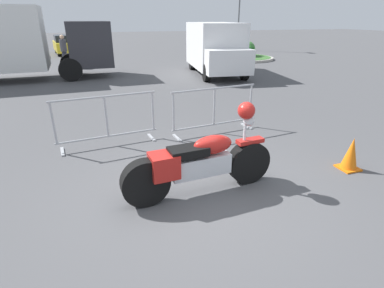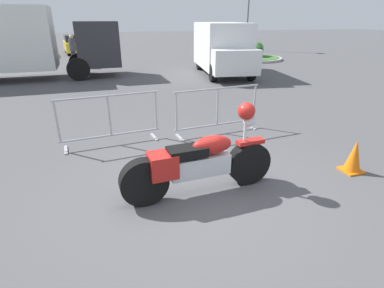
{
  "view_description": "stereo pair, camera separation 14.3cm",
  "coord_description": "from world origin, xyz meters",
  "px_view_note": "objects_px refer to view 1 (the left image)",
  "views": [
    {
      "loc": [
        -1.35,
        -3.71,
        2.5
      ],
      "look_at": [
        0.05,
        0.45,
        0.65
      ],
      "focal_mm": 28.0,
      "sensor_mm": 36.0,
      "label": 1
    },
    {
      "loc": [
        -1.21,
        -3.76,
        2.5
      ],
      "look_at": [
        0.05,
        0.45,
        0.65
      ],
      "focal_mm": 28.0,
      "sensor_mm": 36.0,
      "label": 2
    }
  ],
  "objects_px": {
    "pedestrian": "(64,50)",
    "street_lamp": "(240,2)",
    "crowd_barrier_near": "(107,120)",
    "parked_car_silver": "(21,46)",
    "delivery_van": "(215,47)",
    "box_truck": "(2,41)",
    "traffic_cone": "(351,154)",
    "parked_car_yellow": "(66,45)",
    "motorcycle": "(200,162)",
    "crowd_barrier_far": "(214,110)"
  },
  "relations": [
    {
      "from": "crowd_barrier_far",
      "to": "pedestrian",
      "type": "height_order",
      "value": "pedestrian"
    },
    {
      "from": "crowd_barrier_far",
      "to": "street_lamp",
      "type": "relative_size",
      "value": 0.37
    },
    {
      "from": "parked_car_silver",
      "to": "pedestrian",
      "type": "height_order",
      "value": "pedestrian"
    },
    {
      "from": "motorcycle",
      "to": "street_lamp",
      "type": "height_order",
      "value": "street_lamp"
    },
    {
      "from": "motorcycle",
      "to": "street_lamp",
      "type": "relative_size",
      "value": 0.42
    },
    {
      "from": "crowd_barrier_far",
      "to": "delivery_van",
      "type": "bearing_deg",
      "value": 67.34
    },
    {
      "from": "pedestrian",
      "to": "box_truck",
      "type": "bearing_deg",
      "value": -175.31
    },
    {
      "from": "street_lamp",
      "to": "crowd_barrier_near",
      "type": "bearing_deg",
      "value": -123.69
    },
    {
      "from": "box_truck",
      "to": "delivery_van",
      "type": "distance_m",
      "value": 9.1
    },
    {
      "from": "crowd_barrier_near",
      "to": "parked_car_silver",
      "type": "distance_m",
      "value": 19.03
    },
    {
      "from": "box_truck",
      "to": "pedestrian",
      "type": "relative_size",
      "value": 4.59
    },
    {
      "from": "box_truck",
      "to": "delivery_van",
      "type": "bearing_deg",
      "value": -8.44
    },
    {
      "from": "traffic_cone",
      "to": "parked_car_yellow",
      "type": "bearing_deg",
      "value": 104.71
    },
    {
      "from": "motorcycle",
      "to": "box_truck",
      "type": "distance_m",
      "value": 12.01
    },
    {
      "from": "street_lamp",
      "to": "delivery_van",
      "type": "bearing_deg",
      "value": -121.6
    },
    {
      "from": "motorcycle",
      "to": "crowd_barrier_near",
      "type": "relative_size",
      "value": 1.15
    },
    {
      "from": "motorcycle",
      "to": "crowd_barrier_far",
      "type": "relative_size",
      "value": 1.15
    },
    {
      "from": "delivery_van",
      "to": "parked_car_silver",
      "type": "xyz_separation_m",
      "value": [
        -10.16,
        10.93,
        -0.52
      ]
    },
    {
      "from": "traffic_cone",
      "to": "parked_car_silver",
      "type": "bearing_deg",
      "value": 112.31
    },
    {
      "from": "crowd_barrier_near",
      "to": "pedestrian",
      "type": "bearing_deg",
      "value": 96.71
    },
    {
      "from": "crowd_barrier_near",
      "to": "pedestrian",
      "type": "xyz_separation_m",
      "value": [
        -1.4,
        11.92,
        0.37
      ]
    },
    {
      "from": "crowd_barrier_far",
      "to": "parked_car_yellow",
      "type": "distance_m",
      "value": 19.35
    },
    {
      "from": "motorcycle",
      "to": "parked_car_silver",
      "type": "bearing_deg",
      "value": 101.47
    },
    {
      "from": "crowd_barrier_near",
      "to": "parked_car_yellow",
      "type": "height_order",
      "value": "parked_car_yellow"
    },
    {
      "from": "crowd_barrier_near",
      "to": "street_lamp",
      "type": "bearing_deg",
      "value": 56.31
    },
    {
      "from": "parked_car_yellow",
      "to": "street_lamp",
      "type": "bearing_deg",
      "value": -102.98
    },
    {
      "from": "crowd_barrier_far",
      "to": "parked_car_yellow",
      "type": "bearing_deg",
      "value": 102.04
    },
    {
      "from": "crowd_barrier_far",
      "to": "parked_car_silver",
      "type": "xyz_separation_m",
      "value": [
        -7.01,
        18.47,
        0.17
      ]
    },
    {
      "from": "delivery_van",
      "to": "parked_car_silver",
      "type": "relative_size",
      "value": 1.19
    },
    {
      "from": "parked_car_silver",
      "to": "street_lamp",
      "type": "height_order",
      "value": "street_lamp"
    },
    {
      "from": "pedestrian",
      "to": "street_lamp",
      "type": "bearing_deg",
      "value": -29.33
    },
    {
      "from": "crowd_barrier_far",
      "to": "traffic_cone",
      "type": "relative_size",
      "value": 3.56
    },
    {
      "from": "crowd_barrier_near",
      "to": "delivery_van",
      "type": "bearing_deg",
      "value": 53.64
    },
    {
      "from": "pedestrian",
      "to": "crowd_barrier_near",
      "type": "bearing_deg",
      "value": -136.41
    },
    {
      "from": "crowd_barrier_near",
      "to": "parked_car_yellow",
      "type": "distance_m",
      "value": 18.99
    },
    {
      "from": "motorcycle",
      "to": "parked_car_yellow",
      "type": "height_order",
      "value": "same"
    },
    {
      "from": "crowd_barrier_far",
      "to": "street_lamp",
      "type": "distance_m",
      "value": 20.36
    },
    {
      "from": "street_lamp",
      "to": "box_truck",
      "type": "bearing_deg",
      "value": -149.18
    },
    {
      "from": "motorcycle",
      "to": "crowd_barrier_near",
      "type": "bearing_deg",
      "value": 112.67
    },
    {
      "from": "crowd_barrier_near",
      "to": "parked_car_yellow",
      "type": "bearing_deg",
      "value": 94.93
    },
    {
      "from": "parked_car_yellow",
      "to": "pedestrian",
      "type": "xyz_separation_m",
      "value": [
        0.23,
        -7.0,
        0.23
      ]
    },
    {
      "from": "traffic_cone",
      "to": "delivery_van",
      "type": "bearing_deg",
      "value": 81.16
    },
    {
      "from": "traffic_cone",
      "to": "motorcycle",
      "type": "bearing_deg",
      "value": 177.66
    },
    {
      "from": "parked_car_yellow",
      "to": "street_lamp",
      "type": "xyz_separation_m",
      "value": [
        13.47,
        -1.17,
        3.02
      ]
    },
    {
      "from": "parked_car_yellow",
      "to": "delivery_van",
      "type": "bearing_deg",
      "value": -155.78
    },
    {
      "from": "motorcycle",
      "to": "street_lamp",
      "type": "xyz_separation_m",
      "value": [
        10.64,
        20.14,
        3.19
      ]
    },
    {
      "from": "motorcycle",
      "to": "street_lamp",
      "type": "bearing_deg",
      "value": 58.06
    },
    {
      "from": "crowd_barrier_near",
      "to": "traffic_cone",
      "type": "xyz_separation_m",
      "value": [
        3.99,
        -2.5,
        -0.26
      ]
    },
    {
      "from": "box_truck",
      "to": "pedestrian",
      "type": "height_order",
      "value": "box_truck"
    },
    {
      "from": "pedestrian",
      "to": "street_lamp",
      "type": "xyz_separation_m",
      "value": [
        13.24,
        5.84,
        2.79
      ]
    }
  ]
}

